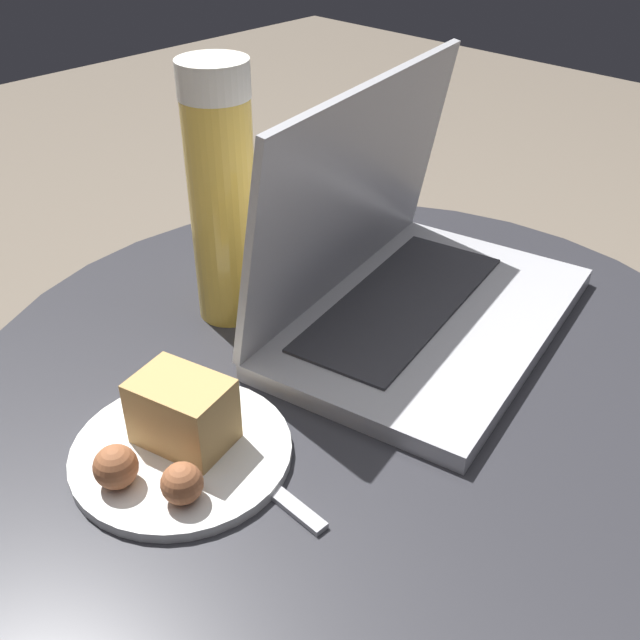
# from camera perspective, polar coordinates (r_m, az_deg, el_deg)

# --- Properties ---
(table) EXTENTS (0.74, 0.74, 0.54)m
(table) POSITION_cam_1_polar(r_m,az_deg,el_deg) (0.79, 3.16, -12.06)
(table) COLOR black
(table) RESTS_ON ground_plane
(laptop) EXTENTS (0.38, 0.29, 0.24)m
(laptop) POSITION_cam_1_polar(r_m,az_deg,el_deg) (0.74, 6.46, 3.28)
(laptop) COLOR #B2B2B7
(laptop) RESTS_ON table
(beer_glass) EXTENTS (0.07, 0.07, 0.26)m
(beer_glass) POSITION_cam_1_polar(r_m,az_deg,el_deg) (0.72, -7.45, 9.30)
(beer_glass) COLOR gold
(beer_glass) RESTS_ON table
(snack_plate) EXTENTS (0.18, 0.18, 0.07)m
(snack_plate) POSITION_cam_1_polar(r_m,az_deg,el_deg) (0.60, -10.77, -8.87)
(snack_plate) COLOR silver
(snack_plate) RESTS_ON table
(fork) EXTENTS (0.03, 0.18, 0.00)m
(fork) POSITION_cam_1_polar(r_m,az_deg,el_deg) (0.61, -6.92, -10.19)
(fork) COLOR #B2B2B7
(fork) RESTS_ON table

